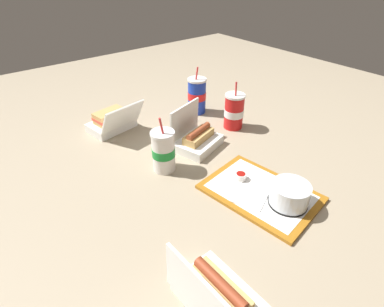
# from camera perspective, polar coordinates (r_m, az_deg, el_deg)

# --- Properties ---
(ground_plane) EXTENTS (3.20, 3.20, 0.00)m
(ground_plane) POSITION_cam_1_polar(r_m,az_deg,el_deg) (1.19, 0.98, -1.46)
(ground_plane) COLOR gray
(food_tray) EXTENTS (0.40, 0.31, 0.01)m
(food_tray) POSITION_cam_1_polar(r_m,az_deg,el_deg) (1.06, 12.87, -7.28)
(food_tray) COLOR #A56619
(food_tray) RESTS_ON ground_plane
(cake_container) EXTENTS (0.13, 0.13, 0.08)m
(cake_container) POSITION_cam_1_polar(r_m,az_deg,el_deg) (1.01, 18.07, -7.54)
(cake_container) COLOR black
(cake_container) RESTS_ON food_tray
(ketchup_cup) EXTENTS (0.04, 0.04, 0.02)m
(ketchup_cup) POSITION_cam_1_polar(r_m,az_deg,el_deg) (1.09, 9.25, -4.27)
(ketchup_cup) COLOR white
(ketchup_cup) RESTS_ON food_tray
(napkin_stack) EXTENTS (0.13, 0.13, 0.00)m
(napkin_stack) POSITION_cam_1_polar(r_m,az_deg,el_deg) (1.02, 11.00, -8.18)
(napkin_stack) COLOR white
(napkin_stack) RESTS_ON food_tray
(plastic_fork) EXTENTS (0.11, 0.04, 0.00)m
(plastic_fork) POSITION_cam_1_polar(r_m,az_deg,el_deg) (1.11, 14.03, -4.93)
(plastic_fork) COLOR white
(plastic_fork) RESTS_ON food_tray
(clamshell_hotdog_left) EXTENTS (0.19, 0.22, 0.18)m
(clamshell_hotdog_left) POSITION_cam_1_polar(r_m,az_deg,el_deg) (1.26, 0.90, 2.86)
(clamshell_hotdog_left) COLOR white
(clamshell_hotdog_left) RESTS_ON ground_plane
(clamshell_sandwich_back) EXTENTS (0.23, 0.23, 0.16)m
(clamshell_sandwich_back) POSITION_cam_1_polar(r_m,az_deg,el_deg) (1.43, -14.94, 5.93)
(clamshell_sandwich_back) COLOR white
(clamshell_sandwich_back) RESTS_ON ground_plane
(clamshell_hotdog_right) EXTENTS (0.20, 0.15, 0.17)m
(clamshell_hotdog_right) POSITION_cam_1_polar(r_m,az_deg,el_deg) (0.76, 4.63, -25.28)
(clamshell_hotdog_right) COLOR white
(clamshell_hotdog_right) RESTS_ON ground_plane
(soda_cup_front) EXTENTS (0.09, 0.09, 0.23)m
(soda_cup_front) POSITION_cam_1_polar(r_m,az_deg,el_deg) (1.41, 8.00, 7.96)
(soda_cup_front) COLOR red
(soda_cup_front) RESTS_ON ground_plane
(soda_cup_left) EXTENTS (0.10, 0.10, 0.24)m
(soda_cup_left) POSITION_cam_1_polar(r_m,az_deg,el_deg) (1.54, 0.93, 10.98)
(soda_cup_left) COLOR #1938B7
(soda_cup_left) RESTS_ON ground_plane
(soda_cup_center) EXTENTS (0.09, 0.09, 0.22)m
(soda_cup_center) POSITION_cam_1_polar(r_m,az_deg,el_deg) (1.11, -5.46, 0.47)
(soda_cup_center) COLOR white
(soda_cup_center) RESTS_ON ground_plane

